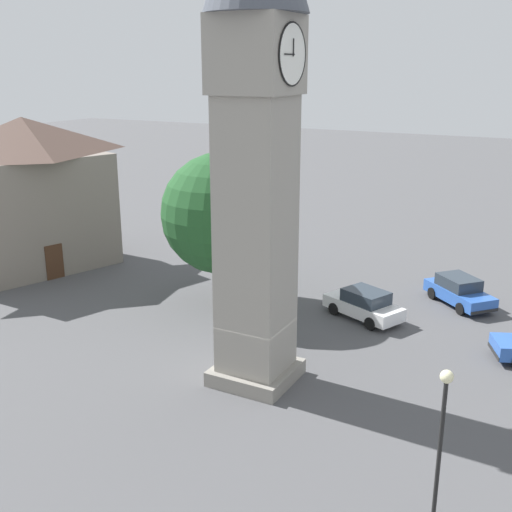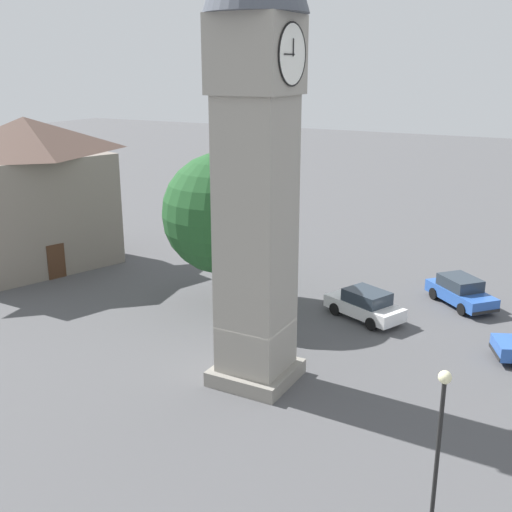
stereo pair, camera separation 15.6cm
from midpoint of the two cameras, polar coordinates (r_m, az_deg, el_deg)
ground_plane at (r=26.05m, az=-0.17°, el=-11.12°), size 200.00×200.00×0.00m
clock_tower at (r=23.01m, az=-0.20°, el=15.63°), size 3.72×3.72×20.07m
car_red_corner at (r=35.10m, az=17.88°, el=-3.04°), size 4.01×4.20×1.53m
car_white_side at (r=32.03m, az=9.65°, el=-4.35°), size 3.19×4.46×1.53m
tree at (r=32.45m, az=-3.29°, el=3.88°), size 6.29×6.29×8.10m
building_shop_left at (r=40.73m, az=-20.08°, el=5.32°), size 11.09×8.26×9.40m
lamp_post at (r=17.80m, az=16.35°, el=-14.37°), size 0.36×0.36×4.73m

